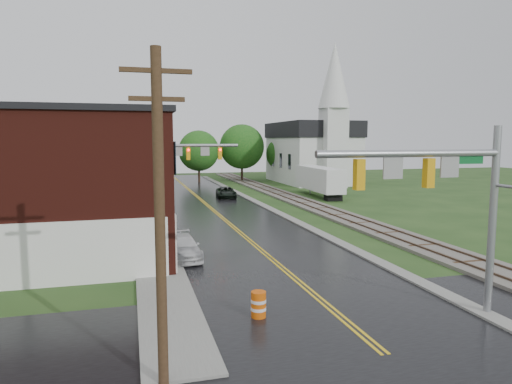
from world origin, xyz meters
name	(u,v)px	position (x,y,z in m)	size (l,w,h in m)	color
ground	(386,355)	(0.00, 0.00, 0.00)	(160.00, 160.00, 0.00)	#203C17
main_road	(214,211)	(0.00, 30.00, 0.00)	(10.00, 90.00, 0.02)	black
cross_road	(355,330)	(0.00, 2.00, 0.00)	(60.00, 9.00, 0.02)	black
curb_right	(255,202)	(5.40, 35.00, 0.00)	(0.80, 70.00, 0.12)	gray
sidewalk_left	(149,224)	(-6.20, 25.00, 0.00)	(2.40, 50.00, 0.12)	gray
brick_building	(36,186)	(-12.48, 15.00, 4.15)	(14.30, 10.30, 8.30)	#48160F
yellow_house	(85,184)	(-11.00, 26.00, 3.20)	(8.00, 7.00, 6.40)	tan
darkred_building	(105,186)	(-10.00, 35.00, 2.20)	(7.00, 6.00, 4.40)	#3F0F0C
church	(314,145)	(20.00, 53.74, 5.83)	(10.40, 18.40, 20.00)	silver
railroad	(296,200)	(10.00, 35.00, 0.11)	(3.20, 80.00, 0.30)	#59544C
traffic_signal_near	(446,187)	(3.47, 2.00, 4.97)	(7.34, 0.30, 7.20)	gray
traffic_signal_far	(179,160)	(-3.47, 27.00, 4.97)	(7.34, 0.43, 7.20)	gray
utility_pole_a	(160,215)	(-6.80, 0.00, 4.72)	(1.80, 0.28, 9.00)	#382616
utility_pole_b	(140,167)	(-6.80, 22.00, 4.72)	(1.80, 0.28, 9.00)	#382616
utility_pole_c	(136,156)	(-6.80, 44.00, 4.72)	(1.80, 0.28, 9.00)	#382616
tree_left_b	(6,151)	(-17.85, 31.90, 5.72)	(7.60, 7.60, 9.69)	black
tree_left_c	(68,160)	(-13.85, 39.90, 4.51)	(6.00, 6.00, 7.65)	black
tree_left_e	(118,155)	(-8.85, 45.90, 4.81)	(6.40, 6.40, 8.16)	black
suv_dark	(226,193)	(3.06, 39.22, 0.63)	(2.10, 4.54, 1.26)	black
pickup_white	(182,247)	(-4.80, 13.46, 0.64)	(1.79, 4.40, 1.28)	silver
semi_trailer	(319,179)	(13.97, 37.74, 2.09)	(2.79, 10.79, 3.47)	black
construction_barrel	(258,305)	(-3.00, 4.00, 0.50)	(0.56, 0.56, 1.01)	#CF5109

